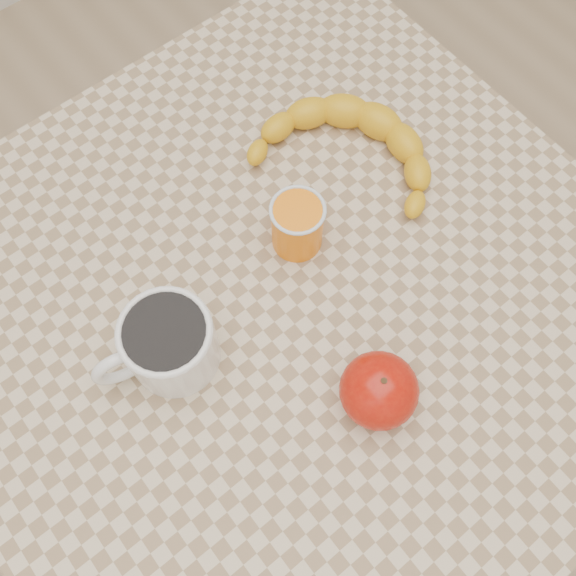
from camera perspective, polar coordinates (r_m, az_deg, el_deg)
ground at (r=1.46m, az=-0.00°, el=-12.02°), size 3.00×3.00×0.00m
table at (r=0.82m, az=-0.00°, el=-2.93°), size 0.80×0.80×0.75m
coffee_mug at (r=0.68m, az=-10.68°, el=-4.86°), size 0.14×0.12×0.08m
orange_juice_glass at (r=0.73m, az=0.83°, el=5.64°), size 0.06×0.06×0.07m
apple at (r=0.67m, az=8.08°, el=-9.00°), size 0.09×0.09×0.08m
banana at (r=0.81m, az=5.65°, el=12.03°), size 0.36×0.39×0.04m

